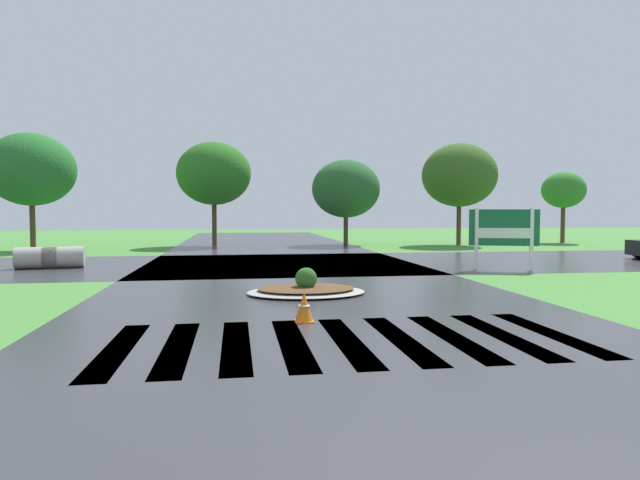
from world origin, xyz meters
The scene contains 8 objects.
asphalt_roadway centered at (0.00, 10.00, 0.00)m, with size 10.71×80.00×0.01m, color #35353A.
asphalt_cross_road centered at (0.00, 18.24, 0.00)m, with size 90.00×9.64×0.01m, color #35353A.
crosswalk_stripes centered at (0.00, 4.98, 0.00)m, with size 7.65×3.56×0.01m.
estate_billboard centered at (7.61, 14.48, 1.43)m, with size 2.31×0.83×2.23m.
median_island centered at (-0.02, 10.08, 0.13)m, with size 3.02×2.29×0.68m.
drainage_pipe_stack centered at (-8.60, 17.80, 0.40)m, with size 2.44×1.19×0.80m.
traffic_cone centered at (-0.51, 6.59, 0.27)m, with size 0.36×0.36×0.57m.
background_treeline centered at (1.61, 28.94, 4.11)m, with size 35.87×7.26×6.29m.
Camera 1 is at (-1.79, -3.76, 2.13)m, focal length 30.86 mm.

